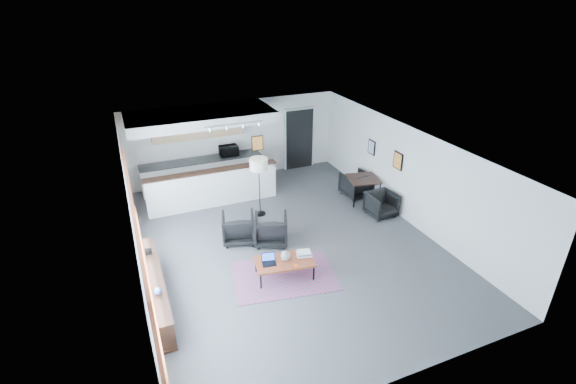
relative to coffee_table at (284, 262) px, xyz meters
name	(u,v)px	position (x,y,z in m)	size (l,w,h in m)	color
room	(287,197)	(0.57, 1.23, 0.91)	(7.02, 9.02, 2.62)	#47474A
window	(138,241)	(-2.89, 0.33, 1.07)	(0.10, 5.95, 1.66)	#8CBFFF
console	(156,290)	(-2.73, 0.18, -0.06)	(0.35, 3.00, 0.80)	black
kitchenette	(203,151)	(-0.63, 4.94, 0.99)	(4.20, 1.96, 2.60)	white
doorway	(299,139)	(2.87, 5.65, 0.69)	(1.10, 0.12, 2.15)	black
track_light	(234,125)	(-0.02, 3.43, 2.14)	(1.60, 0.07, 0.15)	silver
wall_art_lower	(398,161)	(4.04, 1.63, 1.16)	(0.03, 0.38, 0.48)	black
wall_art_upper	(372,147)	(4.04, 2.93, 1.11)	(0.03, 0.34, 0.44)	black
kilim_rug	(284,276)	(0.00, 0.00, -0.38)	(2.49, 1.90, 0.01)	#6A3A59
coffee_table	(284,262)	(0.00, 0.00, 0.00)	(1.37, 0.87, 0.42)	maroon
laptop	(269,260)	(-0.34, 0.07, 0.09)	(0.34, 0.30, 0.21)	black
ceramic_pot	(286,256)	(0.03, 0.01, 0.15)	(0.23, 0.23, 0.23)	gray
book_stack	(304,253)	(0.49, 0.03, 0.08)	(0.39, 0.34, 0.10)	silver
coaster	(296,265)	(0.16, -0.26, 0.03)	(0.11, 0.11, 0.01)	#E5590C
armchair_left	(238,226)	(-0.51, 1.82, 0.02)	(0.79, 0.74, 0.82)	black
armchair_right	(271,228)	(0.22, 1.42, 0.03)	(0.80, 0.75, 0.82)	black
floor_lamp	(259,166)	(0.44, 2.89, 1.10)	(0.60, 0.60, 1.71)	black
dining_table	(363,180)	(3.57, 2.52, 0.28)	(1.03, 1.03, 0.73)	black
dining_chair_near	(381,205)	(3.57, 1.52, -0.06)	(0.63, 0.59, 0.64)	black
dining_chair_far	(356,185)	(3.57, 2.89, -0.04)	(0.68, 0.63, 0.70)	black
microwave	(229,150)	(0.27, 5.38, 0.74)	(0.58, 0.32, 0.39)	black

